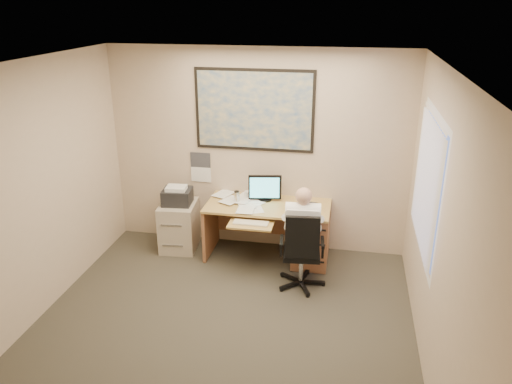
% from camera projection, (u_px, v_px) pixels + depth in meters
% --- Properties ---
extents(room_shell, '(4.00, 4.50, 2.70)m').
position_uv_depth(room_shell, '(212.00, 221.00, 4.55)').
color(room_shell, '#363229').
rests_on(room_shell, ground).
extents(desk, '(1.60, 0.97, 1.09)m').
position_uv_depth(desk, '(293.00, 228.00, 6.52)').
color(desk, tan).
rests_on(desk, ground).
extents(world_map, '(1.56, 0.03, 1.06)m').
position_uv_depth(world_map, '(254.00, 110.00, 6.40)').
color(world_map, '#1E4C93').
rests_on(world_map, room_shell).
extents(wall_calendar, '(0.28, 0.01, 0.42)m').
position_uv_depth(wall_calendar, '(201.00, 167.00, 6.84)').
color(wall_calendar, white).
rests_on(wall_calendar, room_shell).
extents(window_blinds, '(0.06, 1.40, 1.30)m').
position_uv_depth(window_blinds, '(428.00, 184.00, 4.87)').
color(window_blinds, silver).
rests_on(window_blinds, room_shell).
extents(filing_cabinet, '(0.52, 0.61, 0.91)m').
position_uv_depth(filing_cabinet, '(179.00, 222.00, 6.82)').
color(filing_cabinet, '#B8AA94').
rests_on(filing_cabinet, ground).
extents(office_chair, '(0.65, 0.65, 0.99)m').
position_uv_depth(office_chair, '(300.00, 265.00, 5.91)').
color(office_chair, black).
rests_on(office_chair, ground).
extents(person, '(0.56, 0.77, 1.24)m').
position_uv_depth(person, '(302.00, 237.00, 5.86)').
color(person, white).
rests_on(person, office_chair).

